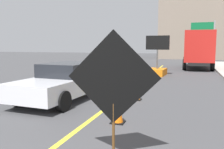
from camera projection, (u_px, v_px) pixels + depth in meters
The scene contains 11 objects.
lane_center_stripe at pixel (102, 111), 7.69m from camera, with size 0.14×36.00×0.01m, color yellow.
roadwork_sign at pixel (113, 80), 4.23m from camera, with size 1.63×0.21×2.33m.
arrow_board_trailer at pixel (157, 68), 16.74m from camera, with size 1.60×1.89×2.70m.
box_truck at pixel (198, 49), 21.51m from camera, with size 2.52×6.75×3.21m.
pickup_car at pixel (67, 81), 9.43m from camera, with size 2.26×5.03×1.38m.
highway_guide_sign at pixel (207, 34), 29.57m from camera, with size 2.78×0.34×5.00m.
far_building_block at pixel (202, 23), 37.34m from camera, with size 12.27×7.49×10.84m, color gray.
traffic_cone_near_sign at pixel (118, 110), 6.50m from camera, with size 0.36×0.36×0.70m.
traffic_cone_mid_lane at pixel (137, 92), 9.23m from camera, with size 0.36×0.36×0.63m.
traffic_cone_far_lane at pixel (146, 79), 12.24m from camera, with size 0.36×0.36×0.78m.
traffic_cone_curbside at pixel (152, 74), 15.00m from camera, with size 0.36×0.36×0.61m.
Camera 1 is at (2.56, -1.05, 2.07)m, focal length 39.24 mm.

